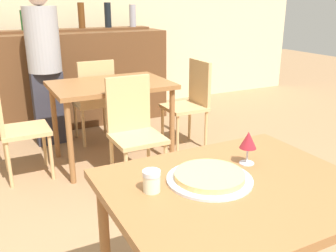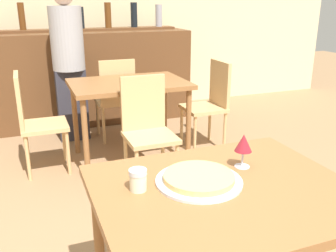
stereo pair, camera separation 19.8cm
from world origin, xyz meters
name	(u,v)px [view 1 (the left image)]	position (x,y,z in m)	size (l,w,h in m)	color
wall_back	(47,8)	(0.00, 4.00, 1.40)	(8.00, 0.05, 2.80)	beige
dining_table_near	(235,202)	(0.00, 0.00, 0.68)	(1.06, 0.87, 0.76)	brown
dining_table_far	(111,92)	(0.18, 2.16, 0.68)	(1.08, 0.76, 0.77)	brown
bar_counter	(62,80)	(0.00, 3.49, 0.57)	(2.60, 0.56, 1.13)	brown
bar_back_shelf	(57,25)	(0.04, 3.63, 1.21)	(2.39, 0.24, 0.34)	brown
chair_far_side_front	(133,125)	(0.18, 1.61, 0.52)	(0.40, 0.40, 0.91)	tan
chair_far_side_back	(95,97)	(0.18, 2.70, 0.52)	(0.40, 0.40, 0.91)	tan
chair_far_side_left	(13,122)	(-0.69, 2.16, 0.52)	(0.40, 0.40, 0.91)	tan
chair_far_side_right	(191,99)	(1.05, 2.16, 0.52)	(0.40, 0.40, 0.91)	tan
pizza_tray	(210,177)	(-0.08, 0.08, 0.78)	(0.37, 0.37, 0.04)	silver
cheese_shaker	(152,181)	(-0.34, 0.11, 0.81)	(0.07, 0.07, 0.09)	beige
person_standing	(45,62)	(-0.27, 2.91, 0.89)	(0.34, 0.34, 1.64)	#2D2D38
wine_glass	(248,141)	(0.17, 0.15, 0.88)	(0.08, 0.08, 0.16)	silver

